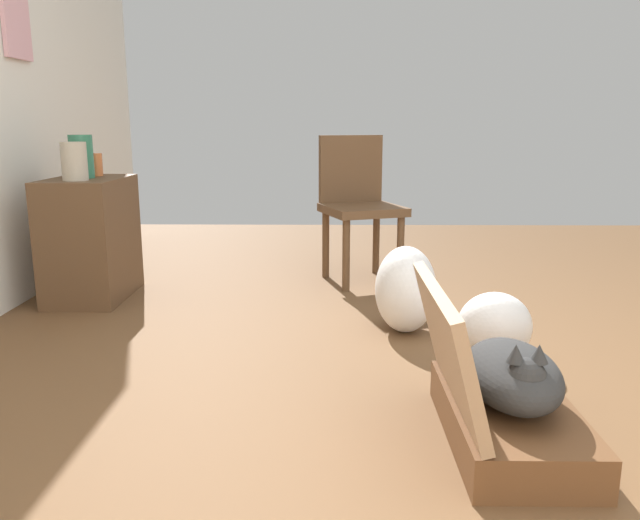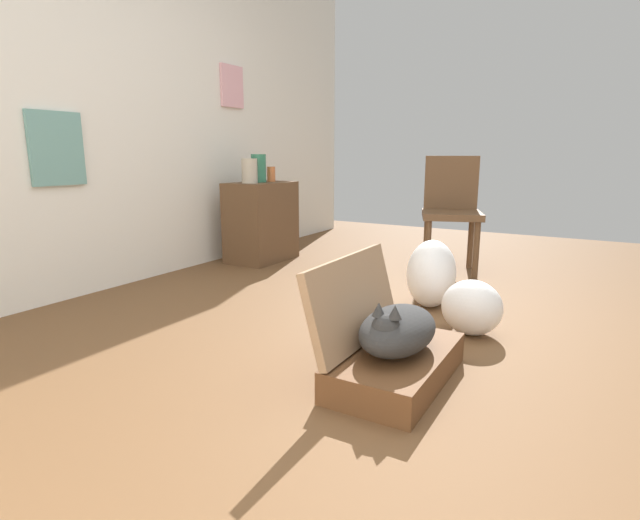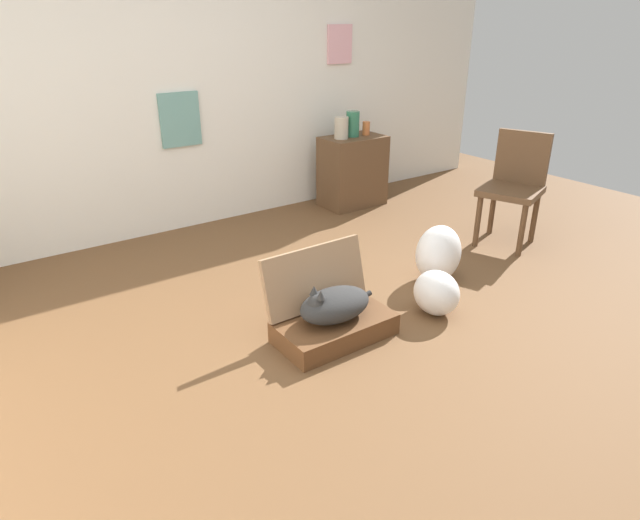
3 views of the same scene
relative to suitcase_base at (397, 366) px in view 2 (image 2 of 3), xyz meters
The scene contains 12 objects.
ground_plane 0.35m from the suitcase_base, ahead, with size 7.68×7.68×0.00m, color brown.
wall_back 2.61m from the suitcase_base, 81.36° to the left, with size 6.40×0.15×2.60m.
suitcase_base is the anchor object (origin of this frame).
suitcase_lid 0.32m from the suitcase_base, 90.00° to the left, with size 0.67×0.37×0.04m, color #9B7756.
cat 0.16m from the suitcase_base, behind, with size 0.52×0.28×0.23m.
plastic_bag_white 0.70m from the suitcase_base, 10.75° to the right, with size 0.26×0.30×0.28m, color white.
plastic_bag_clear 1.07m from the suitcase_base, 10.55° to the left, with size 0.34×0.28×0.40m, color white.
side_table 2.47m from the suitcase_base, 49.29° to the left, with size 0.59×0.38×0.67m, color brown.
vase_tall 2.46m from the suitcase_base, 51.94° to the left, with size 0.13×0.13×0.20m, color #B7AD99.
vase_short 2.64m from the suitcase_base, 46.69° to the left, with size 0.07×0.07×0.13m, color #CC6B38.
vase_round 2.57m from the suitcase_base, 49.51° to the left, with size 0.12×0.12×0.23m, color #2D7051.
chair 2.12m from the suitcase_base, 10.25° to the left, with size 0.56×0.56×0.89m.
Camera 2 is at (-2.10, -0.68, 0.90)m, focal length 27.69 mm.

